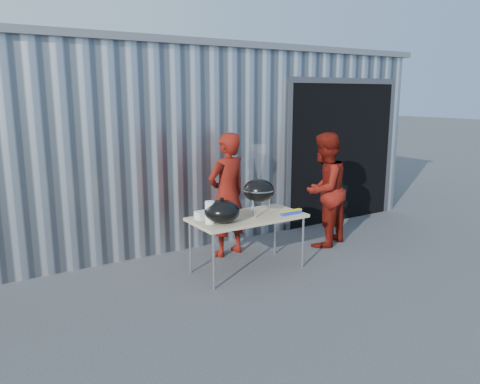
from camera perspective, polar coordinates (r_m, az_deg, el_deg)
ground at (r=5.80m, az=-0.10°, el=-11.71°), size 80.00×80.00×0.00m
building at (r=9.86m, az=-9.98°, el=7.14°), size 8.20×6.20×3.10m
folding_table at (r=6.15m, az=0.91°, el=-3.30°), size 1.50×0.75×0.75m
kettle_grill at (r=6.10m, az=2.31°, el=1.04°), size 0.41×0.41×0.93m
grill_lid at (r=5.79m, az=-2.21°, el=-2.38°), size 0.44×0.44×0.32m
paper_towels at (r=5.77m, az=-3.69°, el=-2.49°), size 0.12×0.12×0.28m
white_tub at (r=6.01m, az=-4.45°, el=-2.81°), size 0.20×0.15×0.10m
foil_box at (r=6.24m, az=6.27°, el=-2.48°), size 0.32×0.05×0.06m
person_cook at (r=6.73m, az=-1.57°, el=-0.34°), size 0.72×0.54×1.79m
person_bystander at (r=7.29m, az=10.20°, el=0.28°), size 1.02×0.91×1.76m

